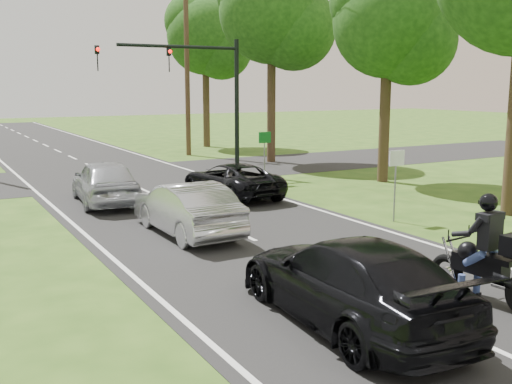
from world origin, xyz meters
TOP-DOWN VIEW (x-y plane):
  - ground at (0.00, 0.00)m, footprint 140.00×140.00m
  - road at (0.00, 10.00)m, footprint 8.00×100.00m
  - cross_road at (0.00, 16.00)m, footprint 60.00×7.00m
  - motorcycle_rider at (1.51, -3.03)m, footprint 0.73×2.43m
  - dark_suv at (2.28, 8.83)m, footprint 2.40×4.62m
  - silver_sedan at (-1.27, 4.55)m, footprint 1.59×4.36m
  - silver_suv at (-2.02, 9.89)m, footprint 2.23×4.63m
  - dark_car_behind at (-1.28, -2.50)m, footprint 2.40×5.21m
  - traffic_signal at (3.34, 14.00)m, footprint 6.38×0.44m
  - utility_pole_far at (6.20, 22.00)m, footprint 1.60×0.28m
  - sign_white at (4.70, 2.98)m, footprint 0.55×0.07m
  - sign_green at (4.90, 10.98)m, footprint 0.55×0.07m
  - tree_row_c at (9.75, 8.80)m, footprint 4.80×4.65m
  - tree_row_d at (9.10, 16.76)m, footprint 5.76×5.58m
  - tree_row_e at (9.48, 25.78)m, footprint 5.28×5.12m

SIDE VIEW (x-z plane):
  - ground at x=0.00m, z-range 0.00..0.00m
  - cross_road at x=0.00m, z-range 0.00..0.01m
  - road at x=0.00m, z-range 0.00..0.01m
  - dark_suv at x=2.28m, z-range 0.01..1.26m
  - silver_sedan at x=-1.27m, z-range 0.01..1.44m
  - dark_car_behind at x=-1.28m, z-range 0.01..1.49m
  - silver_suv at x=-2.02m, z-range 0.01..1.54m
  - motorcycle_rider at x=1.51m, z-range -0.23..1.87m
  - sign_white at x=4.70m, z-range 0.54..2.66m
  - sign_green at x=4.90m, z-range 0.54..2.66m
  - traffic_signal at x=3.34m, z-range 1.14..7.14m
  - utility_pole_far at x=6.20m, z-range 0.08..10.08m
  - tree_row_c at x=9.75m, z-range 1.85..10.61m
  - tree_row_e at x=9.48m, z-range 2.03..11.64m
  - tree_row_d at x=9.10m, z-range 2.21..12.66m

